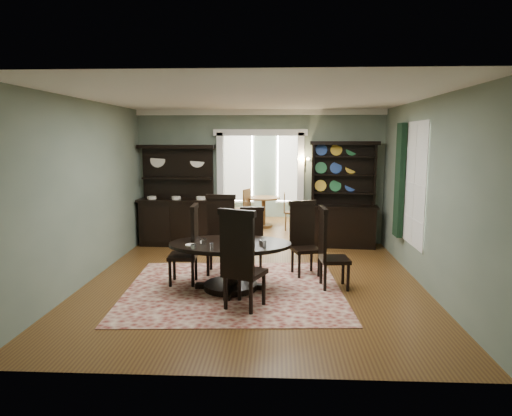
% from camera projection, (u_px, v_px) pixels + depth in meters
% --- Properties ---
extents(room, '(5.51, 6.01, 3.01)m').
position_uv_depth(room, '(253.00, 188.00, 7.34)').
color(room, brown).
rests_on(room, ground).
extents(parlor, '(3.51, 3.50, 3.01)m').
position_uv_depth(parlor, '(264.00, 169.00, 12.77)').
color(parlor, brown).
rests_on(parlor, ground).
extents(doorway_trim, '(2.08, 0.25, 2.57)m').
position_uv_depth(doorway_trim, '(260.00, 172.00, 10.25)').
color(doorway_trim, white).
rests_on(doorway_trim, floor).
extents(right_window, '(0.15, 1.47, 2.12)m').
position_uv_depth(right_window, '(407.00, 182.00, 8.08)').
color(right_window, white).
rests_on(right_window, wall_right).
extents(wall_sconce, '(0.27, 0.21, 0.21)m').
position_uv_depth(wall_sconce, '(303.00, 161.00, 10.02)').
color(wall_sconce, '#BD8A32').
rests_on(wall_sconce, back_wall_right).
extents(rug, '(3.54, 3.24, 0.01)m').
position_uv_depth(rug, '(234.00, 289.00, 7.22)').
color(rug, maroon).
rests_on(rug, floor).
extents(dining_table, '(1.95, 1.82, 0.76)m').
position_uv_depth(dining_table, '(230.00, 257.00, 7.15)').
color(dining_table, black).
rests_on(dining_table, rug).
extents(centerpiece, '(1.26, 0.81, 0.21)m').
position_uv_depth(centerpiece, '(230.00, 240.00, 7.04)').
color(centerpiece, silver).
rests_on(centerpiece, dining_table).
extents(chair_far_left, '(0.53, 0.49, 1.39)m').
position_uv_depth(chair_far_left, '(221.00, 232.00, 8.10)').
color(chair_far_left, black).
rests_on(chair_far_left, rug).
extents(chair_far_mid, '(0.44, 0.41, 1.15)m').
position_uv_depth(chair_far_mid, '(252.00, 237.00, 8.21)').
color(chair_far_mid, black).
rests_on(chair_far_mid, rug).
extents(chair_far_right, '(0.59, 0.57, 1.29)m').
position_uv_depth(chair_far_right, '(304.00, 236.00, 8.00)').
color(chair_far_right, black).
rests_on(chair_far_right, rug).
extents(chair_end_left, '(0.48, 0.51, 1.31)m').
position_uv_depth(chair_end_left, '(189.00, 243.00, 7.41)').
color(chair_end_left, black).
rests_on(chair_end_left, rug).
extents(chair_end_right, '(0.50, 0.52, 1.31)m').
position_uv_depth(chair_end_right, '(328.00, 246.00, 7.21)').
color(chair_end_right, black).
rests_on(chair_end_right, rug).
extents(chair_near, '(0.69, 0.67, 1.44)m').
position_uv_depth(chair_near, '(241.00, 258.00, 6.23)').
color(chair_near, black).
rests_on(chair_near, rug).
extents(sideboard, '(1.70, 0.63, 2.23)m').
position_uv_depth(sideboard, '(177.00, 210.00, 10.21)').
color(sideboard, black).
rests_on(sideboard, floor).
extents(welsh_dresser, '(1.53, 0.69, 2.31)m').
position_uv_depth(welsh_dresser, '(343.00, 209.00, 10.03)').
color(welsh_dresser, black).
rests_on(welsh_dresser, floor).
extents(parlor_table, '(0.88, 0.88, 0.81)m').
position_uv_depth(parlor_table, '(264.00, 208.00, 12.26)').
color(parlor_table, brown).
rests_on(parlor_table, parlor_floor).
extents(parlor_chair_left, '(0.51, 0.50, 1.06)m').
position_uv_depth(parlor_chair_left, '(243.00, 207.00, 12.05)').
color(parlor_chair_left, brown).
rests_on(parlor_chair_left, parlor_floor).
extents(parlor_chair_right, '(0.41, 0.41, 0.97)m').
position_uv_depth(parlor_chair_right, '(289.00, 210.00, 11.87)').
color(parlor_chair_right, brown).
rests_on(parlor_chair_right, parlor_floor).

